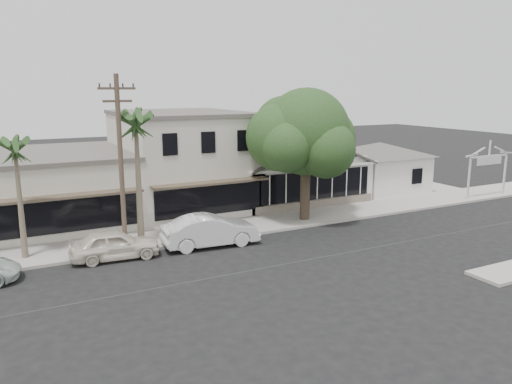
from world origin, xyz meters
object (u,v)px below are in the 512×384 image
arch_sign (489,158)px  shade_tree (303,134)px  utility_pole (121,161)px  car_0 (115,245)px  car_1 (210,231)px

arch_sign → shade_tree: bearing=175.7°
utility_pole → arch_sign: bearing=0.2°
car_0 → arch_sign: bearing=-84.1°
utility_pole → car_1: 5.93m
arch_sign → car_0: bearing=-178.5°
utility_pole → car_0: size_ratio=2.09×
arch_sign → car_0: (-28.06, -0.72, -2.42)m
utility_pole → car_1: bearing=-11.4°
arch_sign → utility_pole: utility_pole is taller
car_0 → car_1: 5.01m
arch_sign → utility_pole: 27.45m
arch_sign → shade_tree: size_ratio=0.49×
car_0 → shade_tree: shade_tree is taller
utility_pole → shade_tree: 11.62m
arch_sign → car_1: size_ratio=0.80×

